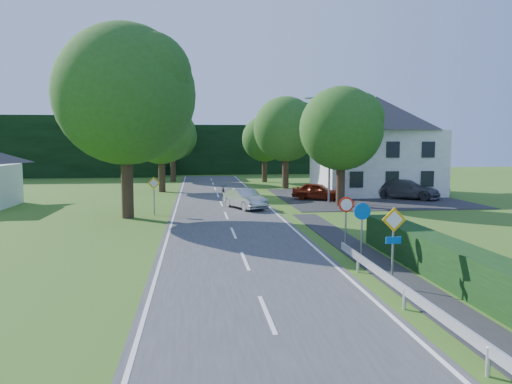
{
  "coord_description": "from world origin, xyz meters",
  "views": [
    {
      "loc": [
        -1.84,
        -6.84,
        4.63
      ],
      "look_at": [
        1.29,
        19.11,
        1.99
      ],
      "focal_mm": 35.0,
      "sensor_mm": 36.0,
      "label": 1
    }
  ],
  "objects": [
    {
      "name": "tree_right_back",
      "position": [
        6.0,
        50.0,
        3.78
      ],
      "size": [
        6.2,
        6.2,
        7.56
      ],
      "primitive_type": null,
      "color": "#265118",
      "rests_on": "ground"
    },
    {
      "name": "moving_car",
      "position": [
        1.48,
        27.12,
        0.73
      ],
      "size": [
        2.94,
        4.41,
        1.37
      ],
      "primitive_type": "imported",
      "rotation": [
        0.0,
        0.0,
        0.39
      ],
      "color": "#ABACB0",
      "rests_on": "road"
    },
    {
      "name": "tree_right_mid",
      "position": [
        8.5,
        28.0,
        4.29
      ],
      "size": [
        7.0,
        7.0,
        8.58
      ],
      "primitive_type": null,
      "color": "#265118",
      "rests_on": "ground"
    },
    {
      "name": "motorcycle",
      "position": [
        0.51,
        36.58,
        0.48
      ],
      "size": [
        0.63,
        1.68,
        0.87
      ],
      "primitive_type": "imported",
      "rotation": [
        0.0,
        0.0,
        -0.03
      ],
      "color": "black",
      "rests_on": "road"
    },
    {
      "name": "line_centre",
      "position": [
        0.0,
        20.0,
        0.04
      ],
      "size": [
        0.12,
        80.0,
        0.01
      ],
      "primitive_type": null,
      "color": "white",
      "rests_on": "road"
    },
    {
      "name": "sign_speed_limit",
      "position": [
        4.3,
        12.97,
        1.77
      ],
      "size": [
        0.64,
        0.11,
        2.37
      ],
      "color": "gray",
      "rests_on": "ground"
    },
    {
      "name": "parked_car_red",
      "position": [
        7.72,
        31.71,
        0.71
      ],
      "size": [
        4.23,
        3.3,
        1.35
      ],
      "primitive_type": "imported",
      "rotation": [
        0.0,
        0.0,
        1.07
      ],
      "color": "maroon",
      "rests_on": "parking_pad"
    },
    {
      "name": "parking_pad",
      "position": [
        12.0,
        33.0,
        0.02
      ],
      "size": [
        14.0,
        16.0,
        0.04
      ],
      "primitive_type": "cube",
      "color": "black",
      "rests_on": "ground"
    },
    {
      "name": "line_edge_right",
      "position": [
        3.25,
        20.0,
        0.04
      ],
      "size": [
        0.12,
        80.0,
        0.01
      ],
      "primitive_type": "cube",
      "color": "white",
      "rests_on": "road"
    },
    {
      "name": "sign_priority_left",
      "position": [
        -4.5,
        24.98,
        1.72
      ],
      "size": [
        0.78,
        0.09,
        2.44
      ],
      "color": "gray",
      "rests_on": "ground"
    },
    {
      "name": "treeline_right",
      "position": [
        8.0,
        66.0,
        3.5
      ],
      "size": [
        30.0,
        5.0,
        7.0
      ],
      "primitive_type": "cube",
      "color": "black",
      "rests_on": "ground"
    },
    {
      "name": "parked_car_grey",
      "position": [
        15.05,
        31.6,
        0.81
      ],
      "size": [
        5.5,
        5.01,
        1.54
      ],
      "primitive_type": "imported",
      "rotation": [
        0.0,
        0.0,
        0.89
      ],
      "color": "#4A4B4F",
      "rests_on": "parking_pad"
    },
    {
      "name": "line_edge_left",
      "position": [
        -3.25,
        20.0,
        0.04
      ],
      "size": [
        0.12,
        80.0,
        0.01
      ],
      "primitive_type": "cube",
      "color": "white",
      "rests_on": "road"
    },
    {
      "name": "tree_left_far",
      "position": [
        -5.0,
        40.0,
        4.29
      ],
      "size": [
        7.0,
        7.0,
        8.58
      ],
      "primitive_type": null,
      "color": "#265118",
      "rests_on": "ground"
    },
    {
      "name": "house_white",
      "position": [
        14.0,
        36.0,
        4.41
      ],
      "size": [
        10.6,
        8.4,
        8.6
      ],
      "color": "silver",
      "rests_on": "ground"
    },
    {
      "name": "parasol",
      "position": [
        10.52,
        32.35,
        0.88
      ],
      "size": [
        1.93,
        1.97,
        1.69
      ],
      "primitive_type": "imported",
      "rotation": [
        0.0,
        0.0,
        0.05
      ],
      "color": "red",
      "rests_on": "parking_pad"
    },
    {
      "name": "sign_roundabout",
      "position": [
        4.3,
        10.98,
        1.67
      ],
      "size": [
        0.64,
        0.08,
        2.37
      ],
      "color": "gray",
      "rests_on": "ground"
    },
    {
      "name": "streetlight",
      "position": [
        8.06,
        30.0,
        4.46
      ],
      "size": [
        2.03,
        0.18,
        8.0
      ],
      "color": "gray",
      "rests_on": "ground"
    },
    {
      "name": "tree_left_back",
      "position": [
        -4.5,
        52.0,
        4.04
      ],
      "size": [
        6.6,
        6.6,
        8.07
      ],
      "primitive_type": null,
      "color": "#265118",
      "rests_on": "ground"
    },
    {
      "name": "tree_right_far",
      "position": [
        7.0,
        42.0,
        4.54
      ],
      "size": [
        7.4,
        7.4,
        9.09
      ],
      "primitive_type": null,
      "color": "#265118",
      "rests_on": "ground"
    },
    {
      "name": "parked_car_silver_b",
      "position": [
        18.0,
        33.71,
        0.66
      ],
      "size": [
        4.89,
        4.06,
        1.24
      ],
      "primitive_type": "imported",
      "rotation": [
        0.0,
        0.0,
        2.11
      ],
      "color": "#AAAAB1",
      "rests_on": "parking_pad"
    },
    {
      "name": "tree_main",
      "position": [
        -6.0,
        24.0,
        5.82
      ],
      "size": [
        9.4,
        9.4,
        11.64
      ],
      "primitive_type": null,
      "color": "#265118",
      "rests_on": "ground"
    },
    {
      "name": "sign_priority_right",
      "position": [
        4.3,
        7.98,
        1.8
      ],
      "size": [
        0.78,
        0.09,
        2.59
      ],
      "color": "gray",
      "rests_on": "ground"
    },
    {
      "name": "road",
      "position": [
        0.0,
        20.0,
        0.02
      ],
      "size": [
        7.0,
        80.0,
        0.04
      ],
      "primitive_type": "cube",
      "color": "#3A3A3C",
      "rests_on": "ground"
    }
  ]
}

